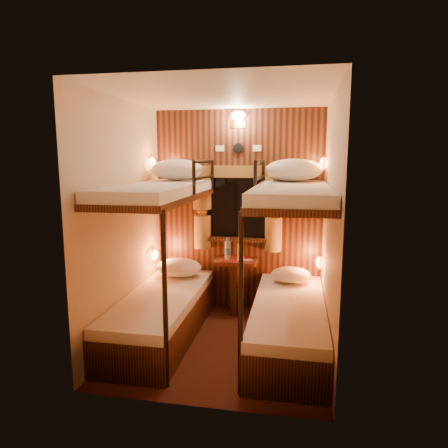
% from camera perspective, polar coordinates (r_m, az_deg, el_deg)
% --- Properties ---
extents(floor, '(2.10, 2.10, 0.00)m').
position_cam_1_polar(floor, '(4.17, -0.25, -16.68)').
color(floor, '#37180F').
rests_on(floor, ground).
extents(ceiling, '(2.10, 2.10, 0.00)m').
position_cam_1_polar(ceiling, '(3.79, -0.27, 17.97)').
color(ceiling, silver).
rests_on(ceiling, wall_back).
extents(wall_back, '(2.40, 0.00, 2.40)m').
position_cam_1_polar(wall_back, '(4.83, 2.07, 1.82)').
color(wall_back, '#C6B293').
rests_on(wall_back, floor).
extents(wall_front, '(2.40, 0.00, 2.40)m').
position_cam_1_polar(wall_front, '(2.80, -4.28, -3.70)').
color(wall_front, '#C6B293').
rests_on(wall_front, floor).
extents(wall_left, '(0.00, 2.40, 2.40)m').
position_cam_1_polar(wall_left, '(4.11, -14.10, 0.22)').
color(wall_left, '#C6B293').
rests_on(wall_left, floor).
extents(wall_right, '(0.00, 2.40, 2.40)m').
position_cam_1_polar(wall_right, '(3.75, 14.93, -0.66)').
color(wall_right, '#C6B293').
rests_on(wall_right, floor).
extents(back_panel, '(2.00, 0.03, 2.40)m').
position_cam_1_polar(back_panel, '(4.81, 2.04, 1.80)').
color(back_panel, black).
rests_on(back_panel, floor).
extents(bunk_left, '(0.72, 1.90, 1.82)m').
position_cam_1_polar(bunk_left, '(4.19, -8.92, -8.47)').
color(bunk_left, black).
rests_on(bunk_left, floor).
extents(bunk_right, '(0.72, 1.90, 1.82)m').
position_cam_1_polar(bunk_right, '(3.96, 9.31, -9.51)').
color(bunk_right, black).
rests_on(bunk_right, floor).
extents(window, '(1.00, 0.12, 0.79)m').
position_cam_1_polar(window, '(4.79, 1.98, 1.52)').
color(window, black).
rests_on(window, back_panel).
extents(curtains, '(1.10, 0.22, 1.00)m').
position_cam_1_polar(curtains, '(4.74, 1.93, 2.46)').
color(curtains, olive).
rests_on(curtains, back_panel).
extents(back_fixtures, '(0.54, 0.09, 0.48)m').
position_cam_1_polar(back_fixtures, '(4.76, 2.05, 14.34)').
color(back_fixtures, black).
rests_on(back_fixtures, back_panel).
extents(reading_lamps, '(2.00, 0.20, 1.25)m').
position_cam_1_polar(reading_lamps, '(4.48, 1.41, 1.75)').
color(reading_lamps, orange).
rests_on(reading_lamps, wall_left).
extents(table, '(0.50, 0.34, 0.66)m').
position_cam_1_polar(table, '(4.80, 1.66, -7.82)').
color(table, '#581D14').
rests_on(table, floor).
extents(bottle_left, '(0.07, 0.07, 0.26)m').
position_cam_1_polar(bottle_left, '(4.72, 0.54, -3.76)').
color(bottle_left, '#99BFE5').
rests_on(bottle_left, table).
extents(bottle_right, '(0.07, 0.07, 0.24)m').
position_cam_1_polar(bottle_right, '(4.66, 2.33, -4.06)').
color(bottle_right, '#99BFE5').
rests_on(bottle_right, table).
extents(sachet_a, '(0.09, 0.07, 0.01)m').
position_cam_1_polar(sachet_a, '(4.70, 3.09, -5.18)').
color(sachet_a, silver).
rests_on(sachet_a, table).
extents(sachet_b, '(0.07, 0.06, 0.01)m').
position_cam_1_polar(sachet_b, '(4.73, 3.61, -5.11)').
color(sachet_b, silver).
rests_on(sachet_b, table).
extents(pillow_lower_left, '(0.54, 0.39, 0.21)m').
position_cam_1_polar(pillow_lower_left, '(4.76, -6.43, -6.18)').
color(pillow_lower_left, silver).
rests_on(pillow_lower_left, bunk_left).
extents(pillow_lower_right, '(0.44, 0.32, 0.17)m').
position_cam_1_polar(pillow_lower_right, '(4.57, 9.51, -7.17)').
color(pillow_lower_right, silver).
rests_on(pillow_lower_right, bunk_right).
extents(pillow_upper_left, '(0.60, 0.43, 0.24)m').
position_cam_1_polar(pillow_upper_left, '(4.57, -6.74, 7.72)').
color(pillow_upper_left, silver).
rests_on(pillow_upper_left, bunk_left).
extents(pillow_upper_right, '(0.62, 0.44, 0.24)m').
position_cam_1_polar(pillow_upper_right, '(4.42, 9.93, 7.63)').
color(pillow_upper_right, silver).
rests_on(pillow_upper_right, bunk_right).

